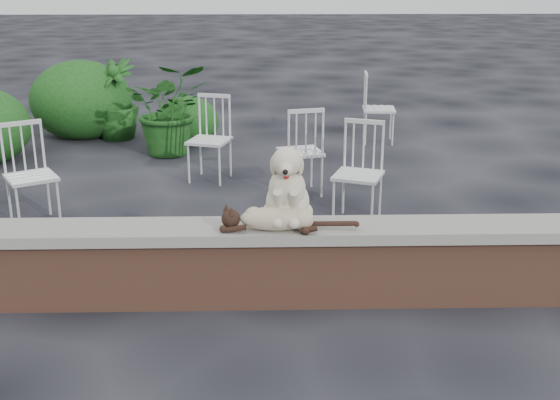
{
  "coord_description": "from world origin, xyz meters",
  "views": [
    {
      "loc": [
        -0.41,
        -4.57,
        2.31
      ],
      "look_at": [
        -0.29,
        0.2,
        0.7
      ],
      "focal_mm": 45.06,
      "sensor_mm": 36.0,
      "label": 1
    }
  ],
  "objects_px": {
    "potted_plant_a": "(170,109)",
    "cat": "(277,217)",
    "chair_a": "(31,175)",
    "chair_e": "(379,108)",
    "chair_d": "(358,174)",
    "chair_b": "(209,139)",
    "chair_c": "(300,150)",
    "dog": "(288,182)",
    "potted_plant_b": "(116,100)"
  },
  "relations": [
    {
      "from": "dog",
      "to": "chair_e",
      "type": "height_order",
      "value": "dog"
    },
    {
      "from": "cat",
      "to": "potted_plant_a",
      "type": "relative_size",
      "value": 0.96
    },
    {
      "from": "cat",
      "to": "chair_a",
      "type": "height_order",
      "value": "chair_a"
    },
    {
      "from": "chair_d",
      "to": "potted_plant_a",
      "type": "distance_m",
      "value": 3.25
    },
    {
      "from": "chair_d",
      "to": "chair_e",
      "type": "height_order",
      "value": "same"
    },
    {
      "from": "potted_plant_b",
      "to": "cat",
      "type": "bearing_deg",
      "value": -67.56
    },
    {
      "from": "potted_plant_a",
      "to": "dog",
      "type": "bearing_deg",
      "value": -71.97
    },
    {
      "from": "cat",
      "to": "chair_a",
      "type": "relative_size",
      "value": 1.19
    },
    {
      "from": "potted_plant_a",
      "to": "chair_c",
      "type": "bearing_deg",
      "value": -46.99
    },
    {
      "from": "chair_c",
      "to": "potted_plant_a",
      "type": "relative_size",
      "value": 0.81
    },
    {
      "from": "potted_plant_a",
      "to": "cat",
      "type": "bearing_deg",
      "value": -73.56
    },
    {
      "from": "chair_e",
      "to": "chair_c",
      "type": "height_order",
      "value": "same"
    },
    {
      "from": "dog",
      "to": "chair_a",
      "type": "distance_m",
      "value": 2.82
    },
    {
      "from": "chair_d",
      "to": "chair_e",
      "type": "xyz_separation_m",
      "value": [
        0.68,
        3.08,
        0.0
      ]
    },
    {
      "from": "dog",
      "to": "cat",
      "type": "distance_m",
      "value": 0.26
    },
    {
      "from": "chair_a",
      "to": "chair_c",
      "type": "relative_size",
      "value": 1.0
    },
    {
      "from": "chair_a",
      "to": "chair_e",
      "type": "xyz_separation_m",
      "value": [
        3.69,
        3.07,
        0.0
      ]
    },
    {
      "from": "chair_a",
      "to": "potted_plant_b",
      "type": "height_order",
      "value": "potted_plant_b"
    },
    {
      "from": "chair_b",
      "to": "potted_plant_a",
      "type": "height_order",
      "value": "potted_plant_a"
    },
    {
      "from": "chair_d",
      "to": "chair_c",
      "type": "relative_size",
      "value": 1.0
    },
    {
      "from": "dog",
      "to": "chair_a",
      "type": "xyz_separation_m",
      "value": [
        -2.3,
        1.58,
        -0.4
      ]
    },
    {
      "from": "chair_d",
      "to": "chair_b",
      "type": "xyz_separation_m",
      "value": [
        -1.47,
        1.37,
        0.0
      ]
    },
    {
      "from": "dog",
      "to": "chair_c",
      "type": "xyz_separation_m",
      "value": [
        0.22,
        2.43,
        -0.4
      ]
    },
    {
      "from": "chair_d",
      "to": "chair_a",
      "type": "xyz_separation_m",
      "value": [
        -3.01,
        0.01,
        0.0
      ]
    },
    {
      "from": "dog",
      "to": "chair_a",
      "type": "height_order",
      "value": "dog"
    },
    {
      "from": "potted_plant_b",
      "to": "chair_d",
      "type": "bearing_deg",
      "value": -49.43
    },
    {
      "from": "chair_c",
      "to": "cat",
      "type": "bearing_deg",
      "value": 69.9
    },
    {
      "from": "chair_e",
      "to": "potted_plant_b",
      "type": "distance_m",
      "value": 3.58
    },
    {
      "from": "chair_b",
      "to": "chair_d",
      "type": "bearing_deg",
      "value": -26.27
    },
    {
      "from": "cat",
      "to": "potted_plant_b",
      "type": "bearing_deg",
      "value": 117.71
    },
    {
      "from": "potted_plant_a",
      "to": "chair_d",
      "type": "bearing_deg",
      "value": -51.11
    },
    {
      "from": "chair_c",
      "to": "potted_plant_a",
      "type": "bearing_deg",
      "value": -60.5
    },
    {
      "from": "chair_d",
      "to": "chair_e",
      "type": "distance_m",
      "value": 3.16
    },
    {
      "from": "chair_b",
      "to": "chair_c",
      "type": "relative_size",
      "value": 1.0
    },
    {
      "from": "dog",
      "to": "chair_c",
      "type": "distance_m",
      "value": 2.47
    },
    {
      "from": "chair_e",
      "to": "potted_plant_b",
      "type": "height_order",
      "value": "potted_plant_b"
    },
    {
      "from": "potted_plant_a",
      "to": "potted_plant_b",
      "type": "height_order",
      "value": "potted_plant_a"
    },
    {
      "from": "chair_d",
      "to": "chair_b",
      "type": "distance_m",
      "value": 2.01
    },
    {
      "from": "chair_b",
      "to": "potted_plant_a",
      "type": "xyz_separation_m",
      "value": [
        -0.57,
        1.15,
        0.11
      ]
    },
    {
      "from": "dog",
      "to": "cat",
      "type": "height_order",
      "value": "dog"
    },
    {
      "from": "chair_d",
      "to": "chair_a",
      "type": "height_order",
      "value": "same"
    },
    {
      "from": "chair_b",
      "to": "potted_plant_b",
      "type": "bearing_deg",
      "value": 142.05
    },
    {
      "from": "chair_a",
      "to": "chair_c",
      "type": "xyz_separation_m",
      "value": [
        2.52,
        0.85,
        0.0
      ]
    },
    {
      "from": "chair_d",
      "to": "chair_b",
      "type": "bearing_deg",
      "value": 157.85
    },
    {
      "from": "chair_a",
      "to": "chair_e",
      "type": "distance_m",
      "value": 4.8
    },
    {
      "from": "cat",
      "to": "chair_e",
      "type": "xyz_separation_m",
      "value": [
        1.47,
        4.79,
        -0.2
      ]
    },
    {
      "from": "chair_c",
      "to": "chair_a",
      "type": "bearing_deg",
      "value": 5.19
    },
    {
      "from": "chair_b",
      "to": "chair_e",
      "type": "distance_m",
      "value": 2.75
    },
    {
      "from": "dog",
      "to": "chair_d",
      "type": "height_order",
      "value": "dog"
    },
    {
      "from": "chair_d",
      "to": "dog",
      "type": "bearing_deg",
      "value": -93.5
    }
  ]
}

